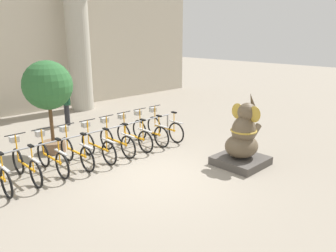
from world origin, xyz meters
name	(u,v)px	position (x,y,z in m)	size (l,w,h in m)	color
ground_plane	(155,175)	(0.00, 0.00, 0.00)	(60.00, 60.00, 0.00)	gray
building_facade	(9,41)	(0.00, 8.60, 3.00)	(20.00, 0.20, 6.00)	#BCB29E
column_right	(79,50)	(2.48, 7.60, 2.62)	(1.23, 1.23, 5.16)	#ADA899
bike_rack	(94,136)	(-0.44, 1.95, 0.64)	(5.67, 0.05, 0.77)	gray
bicycle_1	(26,164)	(-2.34, 1.85, 0.40)	(0.48, 1.68, 1.04)	black
bicycle_2	(51,157)	(-1.71, 1.87, 0.40)	(0.48, 1.68, 1.04)	black
bicycle_3	(76,151)	(-1.07, 1.83, 0.40)	(0.48, 1.68, 1.04)	black
bicycle_4	(97,146)	(-0.44, 1.81, 0.40)	(0.48, 1.68, 1.04)	black
bicycle_5	(116,140)	(0.20, 1.83, 0.40)	(0.48, 1.68, 1.04)	black
bicycle_6	(133,135)	(0.83, 1.85, 0.40)	(0.48, 1.68, 1.04)	black
bicycle_7	(149,131)	(1.46, 1.86, 0.40)	(0.48, 1.68, 1.04)	black
bicycle_8	(164,127)	(2.10, 1.86, 0.40)	(0.48, 1.68, 1.04)	black
elephant_statue	(243,141)	(2.09, -1.09, 0.64)	(1.20, 1.20, 1.90)	#4C4742
person_pedestrian	(66,100)	(0.69, 5.62, 0.93)	(0.21, 0.47, 1.58)	#28282D
potted_tree	(48,89)	(-1.02, 3.22, 1.85)	(1.35, 1.35, 2.62)	brown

